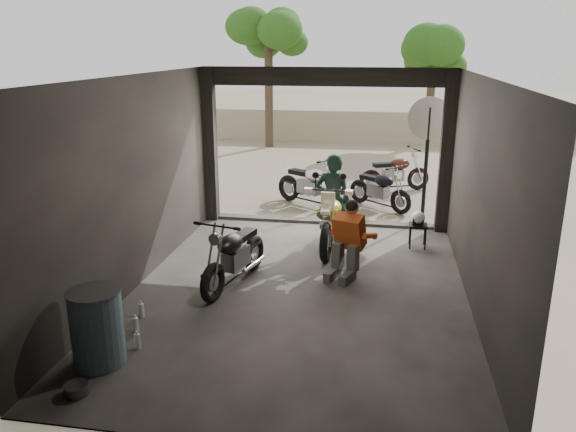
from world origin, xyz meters
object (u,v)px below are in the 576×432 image
(helmet, at_px, (418,218))
(outside_bike_a, at_px, (311,181))
(left_bike, at_px, (234,251))
(oil_drum, at_px, (97,329))
(main_bike, at_px, (333,215))
(outside_bike_b, at_px, (395,170))
(sign_post, at_px, (428,138))
(mechanic, at_px, (346,242))
(stool, at_px, (418,228))
(outside_bike_c, at_px, (380,186))
(rider, at_px, (333,200))

(helmet, bearing_deg, outside_bike_a, 141.53)
(left_bike, relative_size, oil_drum, 1.82)
(main_bike, distance_m, outside_bike_b, 4.65)
(oil_drum, bearing_deg, sign_post, 57.46)
(mechanic, xyz_separation_m, sign_post, (1.40, 3.27, 1.19))
(stool, xyz_separation_m, sign_post, (0.19, 1.66, 1.41))
(outside_bike_c, height_order, oil_drum, outside_bike_c)
(main_bike, bearing_deg, sign_post, 51.21)
(outside_bike_c, xyz_separation_m, sign_post, (0.93, -0.90, 1.27))
(main_bike, height_order, helmet, main_bike)
(mechanic, bearing_deg, stool, 72.93)
(left_bike, bearing_deg, mechanic, 32.94)
(helmet, distance_m, oil_drum, 6.09)
(outside_bike_c, distance_m, rider, 2.82)
(outside_bike_b, relative_size, helmet, 6.09)
(outside_bike_c, xyz_separation_m, stool, (0.74, -2.56, -0.15))
(outside_bike_a, bearing_deg, left_bike, -153.80)
(main_bike, bearing_deg, helmet, 13.93)
(rider, bearing_deg, oil_drum, 60.85)
(outside_bike_c, xyz_separation_m, mechanic, (-0.48, -4.17, 0.07))
(helmet, bearing_deg, mechanic, -118.28)
(rider, relative_size, mechanic, 1.44)
(left_bike, relative_size, rider, 0.97)
(main_bike, distance_m, mechanic, 1.38)
(left_bike, distance_m, rider, 2.49)
(outside_bike_b, xyz_separation_m, sign_post, (0.57, -2.56, 1.24))
(mechanic, relative_size, oil_drum, 1.30)
(outside_bike_b, xyz_separation_m, stool, (0.38, -4.22, -0.17))
(rider, xyz_separation_m, sign_post, (1.76, 1.77, 0.92))
(main_bike, xyz_separation_m, stool, (1.55, 0.27, -0.26))
(outside_bike_b, xyz_separation_m, oil_drum, (-3.49, -8.92, -0.09))
(outside_bike_a, distance_m, rider, 2.68)
(outside_bike_c, relative_size, mechanic, 1.30)
(main_bike, height_order, mechanic, main_bike)
(main_bike, bearing_deg, oil_drum, -114.42)
(outside_bike_a, relative_size, helmet, 6.55)
(left_bike, distance_m, oil_drum, 2.67)
(outside_bike_a, height_order, sign_post, sign_post)
(outside_bike_a, relative_size, outside_bike_b, 1.08)
(sign_post, bearing_deg, left_bike, -131.80)
(main_bike, bearing_deg, outside_bike_a, 108.70)
(rider, distance_m, helmet, 1.60)
(outside_bike_b, relative_size, sign_post, 0.62)
(outside_bike_a, height_order, helmet, outside_bike_a)
(left_bike, xyz_separation_m, oil_drum, (-0.97, -2.49, -0.11))
(oil_drum, xyz_separation_m, sign_post, (4.05, 6.35, 1.33))
(left_bike, xyz_separation_m, stool, (2.90, 2.20, -0.19))
(left_bike, distance_m, stool, 3.64)
(sign_post, bearing_deg, helmet, -100.14)
(left_bike, bearing_deg, sign_post, 64.84)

